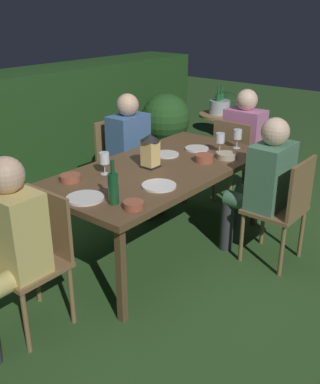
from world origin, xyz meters
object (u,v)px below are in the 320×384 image
(dining_table, at_px, (160,172))
(chair_head_far, at_px, (236,158))
(side_table, at_px, (218,130))
(wine_glass_b, at_px, (104,159))
(wine_glass_a, at_px, (237,135))
(person_in_green, at_px, (262,182))
(potted_plant_corner, at_px, (226,112))
(person_in_pink, at_px, (247,139))
(lantern_centerpiece, at_px, (150,149))
(bowl_olives, at_px, (204,158))
(plate_b, at_px, (85,198))
(wine_glass_c, at_px, (220,139))
(bowl_salad, at_px, (227,156))
(bowl_dip, at_px, (134,205))
(person_in_blue, at_px, (134,149))
(potted_plant_by_hedge, at_px, (166,121))
(plate_d, at_px, (197,149))
(plate_a, at_px, (159,186))
(chair_side_right_b, at_px, (119,160))
(green_bottle_on_table, at_px, (113,188))
(chair_head_near, at_px, (37,254))
(person_in_mustard, at_px, (5,245))
(chair_side_left_b, at_px, (284,206))
(ice_bucket, at_px, (220,106))
(plate_c, at_px, (166,154))
(bowl_bread, at_px, (70,178))

(dining_table, xyz_separation_m, chair_head_far, (1.20, 0.00, -0.19))
(side_table, bearing_deg, wine_glass_b, -166.05)
(wine_glass_a, bearing_deg, person_in_green, -129.53)
(side_table, xyz_separation_m, potted_plant_corner, (1.07, 0.54, -0.03))
(person_in_pink, bearing_deg, person_in_green, -145.12)
(lantern_centerpiece, distance_m, bowl_olives, 0.47)
(chair_head_far, xyz_separation_m, plate_b, (-2.00, -0.02, 0.25))
(wine_glass_c, distance_m, bowl_olives, 0.31)
(wine_glass_b, height_order, plate_b, wine_glass_b)
(wine_glass_c, relative_size, plate_b, 0.67)
(bowl_olives, bearing_deg, wine_glass_b, 149.88)
(bowl_salad, xyz_separation_m, bowl_dip, (-1.21, -0.07, 0.00))
(person_in_blue, height_order, potted_plant_by_hedge, person_in_blue)
(person_in_green, height_order, plate_d, person_in_green)
(dining_table, xyz_separation_m, wine_glass_c, (0.61, -0.16, 0.17))
(wine_glass_b, bearing_deg, plate_a, -82.32)
(dining_table, height_order, side_table, dining_table)
(chair_side_right_b, xyz_separation_m, plate_b, (-1.23, -0.89, 0.25))
(chair_head_far, xyz_separation_m, person_in_pink, (0.20, 0.00, 0.15))
(green_bottle_on_table, bearing_deg, chair_head_far, 6.45)
(chair_head_near, xyz_separation_m, person_in_mustard, (-0.20, 0.00, 0.15))
(wine_glass_c, bearing_deg, chair_side_left_b, -104.36)
(wine_glass_c, height_order, ice_bucket, ice_bucket)
(bowl_salad, relative_size, side_table, 0.27)
(plate_a, relative_size, plate_c, 1.17)
(lantern_centerpiece, distance_m, ice_bucket, 2.45)
(plate_b, bearing_deg, bowl_olives, -8.97)
(person_in_mustard, xyz_separation_m, bowl_olives, (1.71, -0.20, 0.12))
(plate_a, relative_size, bowl_dip, 1.87)
(potted_plant_corner, bearing_deg, green_bottle_on_table, -158.11)
(bowl_salad, bearing_deg, person_in_pink, 18.50)
(chair_head_near, relative_size, bowl_salad, 5.28)
(chair_head_near, distance_m, wine_glass_b, 0.91)
(chair_head_far, distance_m, wine_glass_a, 0.58)
(person_in_green, relative_size, ice_bucket, 3.35)
(wine_glass_a, height_order, potted_plant_corner, wine_glass_a)
(person_in_pink, height_order, plate_d, person_in_pink)
(chair_head_near, relative_size, chair_side_right_b, 1.00)
(plate_c, relative_size, ice_bucket, 0.61)
(chair_side_right_b, xyz_separation_m, side_table, (1.82, -0.00, -0.07))
(person_in_blue, bearing_deg, potted_plant_by_hedge, 27.51)
(bowl_olives, height_order, bowl_bread, bowl_olives)
(chair_side_left_b, distance_m, bowl_olives, 0.73)
(green_bottle_on_table, xyz_separation_m, plate_d, (1.28, 0.25, -0.10))
(ice_bucket, distance_m, potted_plant_by_hedge, 0.70)
(person_in_blue, xyz_separation_m, wine_glass_c, (0.18, -0.84, 0.21))
(chair_side_left_b, bearing_deg, green_bottle_on_table, 150.71)
(chair_side_left_b, distance_m, wine_glass_c, 0.81)
(plate_d, distance_m, bowl_bread, 1.23)
(person_in_mustard, relative_size, bowl_bread, 7.65)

